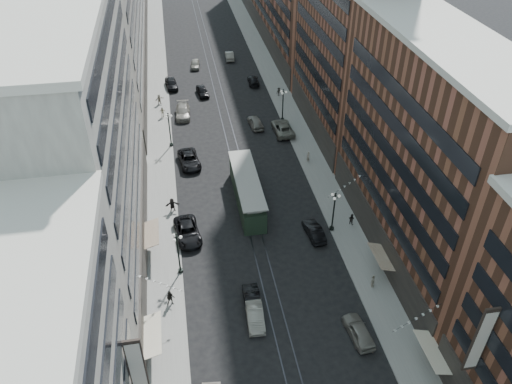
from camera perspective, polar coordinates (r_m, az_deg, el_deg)
ground at (r=82.22m, az=-3.31°, el=7.61°), size 220.00×220.00×0.00m
sidewalk_west at (r=90.76m, az=-11.13°, el=9.96°), size 4.00×180.00×0.15m
sidewalk_east at (r=92.60m, az=2.79°, el=11.18°), size 4.00×180.00×0.15m
rail_west at (r=90.99m, az=-4.56°, el=10.57°), size 0.12×180.00×0.02m
rail_east at (r=91.11m, az=-3.67°, el=10.65°), size 0.12×180.00×0.02m
building_west_mid at (r=52.31m, az=-18.83°, el=4.94°), size 8.00×36.00×28.00m
building_east_mid at (r=54.27m, az=18.89°, el=3.64°), size 8.00×30.00×24.00m
lamppost_sw_far at (r=53.97m, az=-8.89°, el=-6.79°), size 1.03×1.14×5.52m
lamppost_sw_mid at (r=76.00m, az=-9.86°, el=7.17°), size 1.03×1.14×5.52m
lamppost_se_far at (r=59.39m, az=8.88°, el=-2.08°), size 1.03×1.14×5.52m
lamppost_se_mid at (r=82.15m, az=3.09°, el=10.03°), size 1.03×1.14×5.52m
streetcar at (r=64.00m, az=-1.04°, el=0.10°), size 2.99×13.50×3.73m
car_2 at (r=59.76m, az=-7.82°, el=-4.52°), size 3.39×6.19×1.64m
car_4 at (r=50.36m, az=11.65°, el=-15.27°), size 2.27×4.74×1.56m
car_5 at (r=51.68m, az=-0.38°, el=-12.46°), size 1.62×4.59×1.51m
pedestrian_2 at (r=52.36m, az=-9.74°, el=-11.87°), size 0.90×0.55×1.78m
pedestrian_4 at (r=54.76m, az=13.22°, el=-9.86°), size 0.58×1.00×1.60m
car_7 at (r=72.38m, az=-7.63°, el=3.67°), size 3.38×6.15×1.63m
car_8 at (r=85.41m, az=-8.36°, el=9.08°), size 2.67×5.90×1.68m
car_9 at (r=95.86m, az=-9.67°, el=12.13°), size 2.53×5.20×1.71m
car_10 at (r=59.79m, az=6.65°, el=-4.47°), size 2.03×4.65×1.49m
car_11 at (r=79.77m, az=3.06°, el=7.34°), size 3.06×6.25×1.71m
car_12 at (r=96.17m, az=-0.31°, el=12.63°), size 2.15×4.83×1.38m
car_13 at (r=92.29m, az=-6.14°, el=11.38°), size 2.38×4.66×1.52m
car_14 at (r=107.53m, az=-3.04°, el=15.29°), size 1.85×4.75×1.54m
pedestrian_5 at (r=63.68m, az=-9.55°, el=-1.44°), size 1.75×0.62×1.85m
pedestrian_6 at (r=85.42m, az=-10.63°, el=8.97°), size 1.06×0.54×1.75m
pedestrian_7 at (r=61.97m, az=10.85°, el=-3.04°), size 0.79×0.82×1.52m
pedestrian_8 at (r=72.47m, az=5.97°, el=4.04°), size 0.75×0.68×1.72m
pedestrian_9 at (r=91.25m, az=2.62°, el=11.38°), size 1.10×0.74×1.57m
car_extra_0 at (r=81.36m, az=-0.05°, el=7.98°), size 2.29×4.89×1.62m
car_extra_1 at (r=104.03m, az=-6.98°, el=14.29°), size 2.13×4.35×1.43m
car_extra_2 at (r=50.66m, az=-0.14°, el=-13.79°), size 1.82×4.71×1.53m
pedestrian_extra_0 at (r=89.80m, az=-11.00°, el=10.36°), size 1.64×1.28×1.77m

